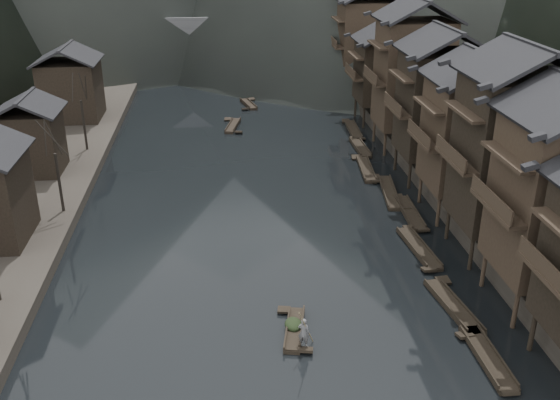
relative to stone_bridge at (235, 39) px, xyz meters
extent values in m
plane|color=black|center=(0.00, -72.00, -5.11)|extent=(300.00, 300.00, 0.00)
cube|color=#2D2823|center=(35.00, -32.00, -4.21)|extent=(40.00, 200.00, 1.80)
cylinder|color=black|center=(14.20, -77.60, -3.81)|extent=(0.30, 0.30, 2.90)
cube|color=#31251B|center=(13.30, -80.00, 1.11)|extent=(1.20, 5.70, 0.25)
cylinder|color=#31251B|center=(14.20, -75.40, -3.81)|extent=(0.30, 0.30, 2.90)
cylinder|color=#31251B|center=(14.20, -70.60, -3.81)|extent=(0.30, 0.30, 2.90)
cylinder|color=#31251B|center=(16.95, -75.40, -3.81)|extent=(0.30, 0.30, 2.90)
cylinder|color=#31251B|center=(16.95, -70.60, -3.81)|extent=(0.30, 0.30, 2.90)
cube|color=#31251B|center=(13.30, -73.00, 1.87)|extent=(1.20, 5.70, 0.25)
cylinder|color=black|center=(14.20, -68.40, -3.81)|extent=(0.30, 0.30, 2.90)
cylinder|color=black|center=(14.20, -63.60, -3.81)|extent=(0.30, 0.30, 2.90)
cylinder|color=black|center=(16.95, -68.40, -3.81)|extent=(0.30, 0.30, 2.90)
cylinder|color=black|center=(16.95, -63.60, -3.81)|extent=(0.30, 0.30, 2.90)
cube|color=black|center=(17.30, -66.00, 2.82)|extent=(7.00, 6.00, 10.65)
cube|color=#31251B|center=(13.30, -66.00, 2.28)|extent=(1.20, 5.70, 0.25)
cylinder|color=#31251B|center=(14.20, -61.40, -3.81)|extent=(0.30, 0.30, 2.90)
cylinder|color=#31251B|center=(14.20, -56.60, -3.81)|extent=(0.30, 0.30, 2.90)
cylinder|color=#31251B|center=(16.95, -61.40, -3.81)|extent=(0.30, 0.30, 2.90)
cylinder|color=#31251B|center=(16.95, -56.60, -3.81)|extent=(0.30, 0.30, 2.90)
cube|color=#31251B|center=(17.30, -59.00, 1.86)|extent=(7.00, 6.00, 8.75)
cube|color=#31251B|center=(13.30, -59.00, 1.43)|extent=(1.20, 5.70, 0.25)
cylinder|color=black|center=(14.20, -53.40, -3.81)|extent=(0.30, 0.30, 2.90)
cylinder|color=black|center=(14.20, -48.60, -3.81)|extent=(0.30, 0.30, 2.90)
cylinder|color=black|center=(16.95, -53.40, -3.81)|extent=(0.30, 0.30, 2.90)
cylinder|color=black|center=(16.95, -48.60, -3.81)|extent=(0.30, 0.30, 2.90)
cube|color=black|center=(17.30, -51.00, 2.22)|extent=(7.00, 6.00, 9.45)
cube|color=#31251B|center=(13.30, -51.00, 1.74)|extent=(1.20, 5.70, 0.25)
cylinder|color=#31251B|center=(14.20, -44.40, -3.81)|extent=(0.30, 0.30, 2.90)
cylinder|color=#31251B|center=(14.20, -39.60, -3.81)|extent=(0.30, 0.30, 2.90)
cylinder|color=#31251B|center=(16.95, -44.40, -3.81)|extent=(0.30, 0.30, 2.90)
cylinder|color=#31251B|center=(16.95, -39.60, -3.81)|extent=(0.30, 0.30, 2.90)
cube|color=#31251B|center=(17.30, -42.00, 2.99)|extent=(7.00, 6.00, 11.00)
cube|color=#31251B|center=(13.30, -42.00, 2.44)|extent=(1.20, 5.70, 0.25)
cylinder|color=black|center=(14.20, -34.40, -3.81)|extent=(0.30, 0.30, 2.90)
cylinder|color=black|center=(14.20, -29.60, -3.81)|extent=(0.30, 0.30, 2.90)
cylinder|color=black|center=(16.95, -34.40, -3.81)|extent=(0.30, 0.30, 2.90)
cylinder|color=black|center=(16.95, -29.60, -3.81)|extent=(0.30, 0.30, 2.90)
cube|color=black|center=(17.30, -32.00, 1.08)|extent=(7.00, 6.00, 7.18)
cube|color=#31251B|center=(13.30, -32.00, 0.72)|extent=(1.20, 5.70, 0.25)
cylinder|color=#31251B|center=(14.20, -22.40, -3.81)|extent=(0.30, 0.30, 2.90)
cylinder|color=#31251B|center=(14.20, -17.60, -3.81)|extent=(0.30, 0.30, 2.90)
cylinder|color=#31251B|center=(16.95, -22.40, -3.81)|extent=(0.30, 0.30, 2.90)
cylinder|color=#31251B|center=(16.95, -17.60, -3.81)|extent=(0.30, 0.30, 2.90)
cube|color=#31251B|center=(17.30, -20.00, 2.73)|extent=(7.00, 6.00, 10.47)
cube|color=#31251B|center=(13.30, -20.00, 2.20)|extent=(1.20, 5.70, 0.25)
cube|color=black|center=(-20.50, -48.00, -1.01)|extent=(5.00, 5.00, 5.80)
cube|color=black|center=(-20.50, -30.00, -0.51)|extent=(6.50, 6.50, 6.80)
cylinder|color=black|center=(-17.00, -57.42, -1.43)|extent=(0.24, 0.24, 4.96)
cylinder|color=black|center=(-17.00, -41.99, -1.29)|extent=(0.24, 0.24, 5.23)
cube|color=black|center=(11.41, -78.23, -4.96)|extent=(1.15, 5.90, 0.30)
cube|color=black|center=(11.41, -78.23, -4.78)|extent=(1.20, 5.78, 0.10)
cube|color=black|center=(11.44, -75.41, -4.82)|extent=(0.94, 0.74, 0.32)
cube|color=black|center=(11.39, -81.06, -4.82)|extent=(0.94, 0.74, 0.32)
cube|color=black|center=(11.30, -73.10, -4.96)|extent=(1.91, 6.51, 0.30)
cube|color=black|center=(11.30, -73.10, -4.78)|extent=(1.95, 6.39, 0.10)
cube|color=black|center=(11.70, -70.04, -4.82)|extent=(1.03, 0.90, 0.34)
cube|color=black|center=(10.91, -76.15, -4.82)|extent=(1.03, 0.90, 0.34)
cube|color=black|center=(11.46, -65.26, -4.96)|extent=(1.63, 6.73, 0.30)
cube|color=black|center=(11.46, -65.26, -4.78)|extent=(1.68, 6.60, 0.10)
cube|color=black|center=(11.72, -62.07, -4.82)|extent=(1.00, 0.89, 0.34)
cube|color=black|center=(11.21, -68.45, -4.82)|extent=(1.00, 0.89, 0.34)
cube|color=black|center=(12.62, -59.05, -4.96)|extent=(1.37, 6.81, 0.30)
cube|color=black|center=(12.62, -59.05, -4.78)|extent=(1.42, 6.68, 0.10)
cube|color=black|center=(12.49, -55.80, -4.82)|extent=(0.97, 0.87, 0.35)
cube|color=black|center=(12.75, -62.29, -4.82)|extent=(0.97, 0.87, 0.35)
cube|color=black|center=(12.05, -54.53, -4.96)|extent=(2.06, 7.67, 0.30)
cube|color=black|center=(12.05, -54.53, -4.78)|extent=(2.09, 7.53, 0.10)
cube|color=black|center=(11.59, -50.92, -4.82)|extent=(1.05, 1.04, 0.37)
cube|color=black|center=(12.52, -58.15, -4.82)|extent=(1.05, 1.04, 0.37)
cube|color=black|center=(11.27, -48.56, -4.96)|extent=(1.69, 7.00, 0.30)
cube|color=black|center=(11.27, -48.56, -4.78)|extent=(1.73, 6.87, 0.10)
cube|color=black|center=(10.99, -45.24, -4.82)|extent=(1.00, 0.93, 0.35)
cube|color=black|center=(11.56, -51.87, -4.82)|extent=(1.00, 0.93, 0.35)
cube|color=black|center=(12.10, -42.03, -4.96)|extent=(1.19, 6.26, 0.30)
cube|color=black|center=(12.10, -42.03, -4.78)|extent=(1.24, 6.14, 0.10)
cube|color=black|center=(12.14, -39.03, -4.82)|extent=(0.95, 0.78, 0.33)
cube|color=black|center=(12.06, -45.03, -4.82)|extent=(0.95, 0.78, 0.33)
cube|color=black|center=(12.68, -35.66, -4.96)|extent=(1.47, 7.27, 0.30)
cube|color=black|center=(12.68, -35.66, -4.78)|extent=(1.52, 7.13, 0.10)
cube|color=black|center=(12.50, -32.20, -4.82)|extent=(0.98, 0.93, 0.36)
cube|color=black|center=(12.85, -39.13, -4.82)|extent=(0.98, 0.93, 0.36)
cube|color=black|center=(-1.45, -32.59, -4.96)|extent=(2.15, 5.78, 0.30)
cube|color=black|center=(-1.45, -32.59, -4.78)|extent=(2.18, 5.68, 0.10)
cube|color=black|center=(-2.01, -29.91, -4.82)|extent=(0.98, 0.87, 0.32)
cube|color=black|center=(-0.88, -35.26, -4.82)|extent=(0.98, 0.87, 0.32)
cube|color=black|center=(0.94, -22.89, -4.96)|extent=(2.16, 5.35, 0.30)
cube|color=black|center=(0.94, -22.89, -4.78)|extent=(2.19, 5.26, 0.10)
cube|color=black|center=(1.51, -20.43, -4.82)|extent=(0.98, 0.83, 0.31)
cube|color=black|center=(0.37, -25.35, -4.82)|extent=(0.98, 0.83, 0.31)
cube|color=#4C4C4F|center=(0.00, 0.00, 2.09)|extent=(40.00, 6.00, 1.60)
cube|color=#4C4C4F|center=(0.00, -2.70, 3.39)|extent=(40.00, 0.50, 1.00)
cube|color=#4C4C4F|center=(0.00, 2.70, 3.39)|extent=(40.00, 0.50, 1.00)
cube|color=#4C4C4F|center=(-14.00, 0.00, -1.91)|extent=(3.20, 6.00, 6.40)
cube|color=#4C4C4F|center=(-4.50, 0.00, -1.91)|extent=(3.20, 6.00, 6.40)
cube|color=#4C4C4F|center=(4.50, 0.00, -1.91)|extent=(3.20, 6.00, 6.40)
cube|color=#4C4C4F|center=(14.00, 0.00, -1.91)|extent=(3.20, 6.00, 6.40)
cube|color=black|center=(0.94, -74.54, -4.96)|extent=(1.78, 4.49, 0.30)
cube|color=black|center=(0.94, -74.54, -4.78)|extent=(1.81, 4.41, 0.10)
cube|color=black|center=(0.53, -72.47, -4.82)|extent=(0.90, 0.70, 0.29)
cube|color=black|center=(1.34, -76.61, -4.82)|extent=(0.90, 0.70, 0.29)
ellipsoid|color=black|center=(0.89, -74.32, -4.36)|extent=(1.05, 1.37, 0.63)
imported|color=slate|center=(1.26, -76.17, -3.76)|extent=(0.79, 0.68, 1.84)
cylinder|color=#8C7A51|center=(1.46, -76.17, -1.14)|extent=(1.24, 1.58, 3.38)
camera|label=1|loc=(-3.02, -105.36, 17.33)|focal=40.00mm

